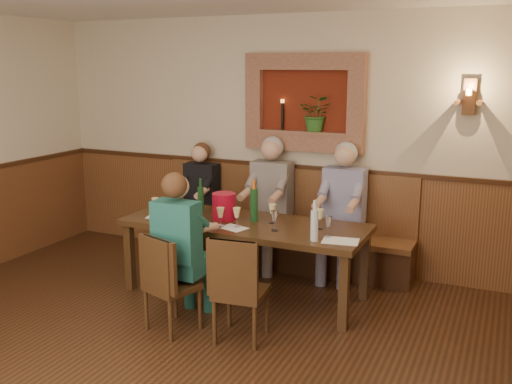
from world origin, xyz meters
TOP-DOWN VIEW (x-y plane):
  - room_shell at (0.00, 0.00)m, footprint 6.04×6.04m
  - wainscoting at (0.00, -0.00)m, footprint 6.02×6.02m
  - wall_niche at (0.24, 2.94)m, footprint 1.36×0.30m
  - wall_sconce at (1.90, 2.93)m, footprint 0.25×0.20m
  - dining_table at (0.00, 1.85)m, footprint 2.40×0.90m
  - bench at (0.00, 2.79)m, footprint 3.00×0.45m
  - chair_near_left at (-0.24, 0.87)m, footprint 0.48×0.48m
  - chair_near_right at (0.38, 0.96)m, footprint 0.45×0.45m
  - person_bench_left at (-1.01, 2.69)m, footprint 0.39×0.48m
  - person_bench_mid at (-0.10, 2.69)m, footprint 0.44×0.55m
  - person_bench_right at (0.74, 2.69)m, footprint 0.44×0.54m
  - person_chair_front at (-0.23, 1.07)m, footprint 0.40×0.49m
  - spittoon_bucket at (-0.23, 1.86)m, footprint 0.27×0.27m
  - wine_bottle_green_a at (0.07, 1.91)m, footprint 0.09×0.09m
  - wine_bottle_green_b at (-0.58, 2.00)m, footprint 0.08×0.08m
  - water_bottle at (0.81, 1.56)m, footprint 0.07×0.07m
  - tasting_sheet_a at (-0.86, 1.68)m, footprint 0.30×0.25m
  - tasting_sheet_b at (-0.01, 1.62)m, footprint 0.29×0.25m
  - tasting_sheet_c at (1.03, 1.64)m, footprint 0.34×0.27m
  - tasting_sheet_d at (-0.28, 1.57)m, footprint 0.33×0.26m
  - wine_glass_0 at (-0.51, 1.70)m, footprint 0.08×0.08m
  - wine_glass_1 at (0.89, 1.71)m, footprint 0.08×0.08m
  - wine_glass_2 at (-0.34, 1.92)m, footprint 0.08×0.08m
  - wine_glass_3 at (0.74, 1.93)m, footprint 0.08×0.08m
  - wine_glass_4 at (0.01, 1.65)m, footprint 0.08×0.08m
  - wine_glass_5 at (-0.92, 1.67)m, footprint 0.08×0.08m
  - wine_glass_6 at (0.38, 1.70)m, footprint 0.08×0.08m
  - wine_glass_7 at (0.26, 1.92)m, footprint 0.08×0.08m
  - wine_glass_8 at (-0.13, 1.59)m, footprint 0.08×0.08m

SIDE VIEW (x-z plane):
  - chair_near_left at x=-0.24m, z-range -0.18..0.69m
  - chair_near_right at x=0.38m, z-range -0.19..0.72m
  - bench at x=0.00m, z-range -0.23..0.88m
  - person_bench_left at x=-1.01m, z-range -0.12..1.24m
  - person_chair_front at x=-0.23m, z-range -0.12..1.26m
  - wainscoting at x=0.00m, z-range 0.01..1.16m
  - person_bench_right at x=0.74m, z-range -0.12..1.34m
  - person_bench_mid at x=-0.10m, z-range -0.13..1.36m
  - dining_table at x=0.00m, z-range 0.30..1.05m
  - tasting_sheet_a at x=-0.86m, z-range 0.75..0.75m
  - tasting_sheet_b at x=-0.01m, z-range 0.75..0.75m
  - tasting_sheet_c at x=1.03m, z-range 0.75..0.75m
  - tasting_sheet_d at x=-0.28m, z-range 0.75..0.75m
  - wine_glass_0 at x=-0.51m, z-range 0.75..0.94m
  - wine_glass_1 at x=0.89m, z-range 0.75..0.94m
  - wine_glass_2 at x=-0.34m, z-range 0.75..0.94m
  - wine_glass_3 at x=0.74m, z-range 0.75..0.94m
  - wine_glass_4 at x=0.01m, z-range 0.75..0.94m
  - wine_glass_5 at x=-0.92m, z-range 0.75..0.94m
  - wine_glass_6 at x=0.38m, z-range 0.75..0.94m
  - wine_glass_7 at x=0.26m, z-range 0.75..0.94m
  - wine_glass_8 at x=-0.13m, z-range 0.75..0.94m
  - spittoon_bucket at x=-0.23m, z-range 0.75..1.02m
  - wine_bottle_green_b at x=-0.58m, z-range 0.72..1.07m
  - water_bottle at x=0.81m, z-range 0.71..1.08m
  - wine_bottle_green_a at x=0.07m, z-range 0.71..1.13m
  - wall_niche at x=0.24m, z-range 1.28..2.34m
  - room_shell at x=0.00m, z-range 0.48..3.30m
  - wall_sconce at x=1.90m, z-range 1.77..2.12m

